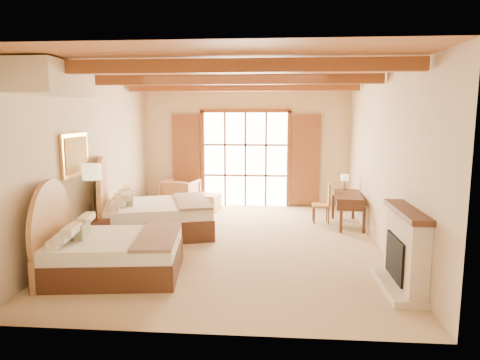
# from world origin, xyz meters

# --- Properties ---
(floor) EXTENTS (7.00, 7.00, 0.00)m
(floor) POSITION_xyz_m (0.00, 0.00, 0.00)
(floor) COLOR tan
(floor) RESTS_ON ground
(wall_back) EXTENTS (5.50, 0.00, 5.50)m
(wall_back) POSITION_xyz_m (0.00, 3.50, 1.60)
(wall_back) COLOR beige
(wall_back) RESTS_ON ground
(wall_left) EXTENTS (0.00, 7.00, 7.00)m
(wall_left) POSITION_xyz_m (-2.75, 0.00, 1.60)
(wall_left) COLOR beige
(wall_left) RESTS_ON ground
(wall_right) EXTENTS (0.00, 7.00, 7.00)m
(wall_right) POSITION_xyz_m (2.75, 0.00, 1.60)
(wall_right) COLOR beige
(wall_right) RESTS_ON ground
(ceiling) EXTENTS (7.00, 7.00, 0.00)m
(ceiling) POSITION_xyz_m (0.00, 0.00, 3.20)
(ceiling) COLOR #BA723F
(ceiling) RESTS_ON ground
(ceiling_beams) EXTENTS (5.39, 4.60, 0.18)m
(ceiling_beams) POSITION_xyz_m (0.00, 0.00, 3.08)
(ceiling_beams) COLOR brown
(ceiling_beams) RESTS_ON ceiling
(french_doors) EXTENTS (3.95, 0.08, 2.60)m
(french_doors) POSITION_xyz_m (0.00, 3.44, 1.25)
(french_doors) COLOR white
(french_doors) RESTS_ON ground
(fireplace) EXTENTS (0.46, 1.40, 1.16)m
(fireplace) POSITION_xyz_m (2.60, -2.00, 0.51)
(fireplace) COLOR beige
(fireplace) RESTS_ON ground
(painting) EXTENTS (0.06, 0.95, 0.75)m
(painting) POSITION_xyz_m (-2.70, -0.75, 1.75)
(painting) COLOR gold
(painting) RESTS_ON wall_left
(canopy_valance) EXTENTS (0.70, 1.40, 0.45)m
(canopy_valance) POSITION_xyz_m (-2.40, -2.00, 2.95)
(canopy_valance) COLOR beige
(canopy_valance) RESTS_ON ceiling
(bed_near) EXTENTS (2.14, 1.71, 1.30)m
(bed_near) POSITION_xyz_m (-1.81, -1.80, 0.39)
(bed_near) COLOR #4C2B1B
(bed_near) RESTS_ON floor
(bed_far) EXTENTS (2.65, 2.23, 1.44)m
(bed_far) POSITION_xyz_m (-1.80, 0.45, 0.43)
(bed_far) COLOR #4C2B1B
(bed_far) RESTS_ON floor
(nightstand) EXTENTS (0.61, 0.61, 0.58)m
(nightstand) POSITION_xyz_m (-2.50, -0.71, 0.29)
(nightstand) COLOR #4C2B1B
(nightstand) RESTS_ON floor
(floor_lamp) EXTENTS (0.33, 0.33, 1.57)m
(floor_lamp) POSITION_xyz_m (-2.50, -0.58, 1.33)
(floor_lamp) COLOR #352B19
(floor_lamp) RESTS_ON floor
(armchair) EXTENTS (1.00, 1.02, 0.78)m
(armchair) POSITION_xyz_m (-1.67, 2.91, 0.39)
(armchair) COLOR #AD704C
(armchair) RESTS_ON floor
(ottoman) EXTENTS (0.70, 0.70, 0.43)m
(ottoman) POSITION_xyz_m (-0.94, 2.70, 0.22)
(ottoman) COLOR tan
(ottoman) RESTS_ON floor
(desk) EXTENTS (0.69, 1.37, 0.71)m
(desk) POSITION_xyz_m (2.41, 1.51, 0.38)
(desk) COLOR #4C2B1B
(desk) RESTS_ON floor
(desk_chair) EXTENTS (0.42, 0.42, 0.90)m
(desk_chair) POSITION_xyz_m (1.87, 1.71, 0.28)
(desk_chair) COLOR #9F6931
(desk_chair) RESTS_ON floor
(desk_lamp) EXTENTS (0.18, 0.18, 0.36)m
(desk_lamp) POSITION_xyz_m (2.41, 2.07, 0.98)
(desk_lamp) COLOR #352B19
(desk_lamp) RESTS_ON desk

